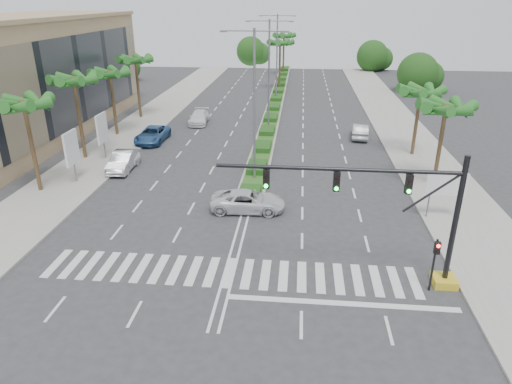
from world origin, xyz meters
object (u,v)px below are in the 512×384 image
car_parked_b (123,161)px  car_parked_c (152,135)px  car_parked_d (199,117)px  car_parked_a (123,162)px  car_crossing (248,201)px  car_right (360,131)px

car_parked_b → car_parked_c: car_parked_b is taller
car_parked_c → car_parked_d: bearing=69.1°
car_parked_a → car_parked_c: 8.52m
car_parked_a → car_parked_d: car_parked_a is taller
car_parked_c → car_parked_b: bearing=-88.9°
car_parked_b → car_crossing: bearing=-35.2°
car_parked_c → car_right: (21.95, 3.68, -0.00)m
car_crossing → car_right: bearing=-29.2°
car_parked_a → car_parked_c: (0.00, 8.52, 0.04)m
car_right → car_parked_d: bearing=-6.7°
car_parked_c → car_crossing: 19.85m
car_parked_a → car_crossing: bearing=-27.3°
car_parked_a → car_parked_d: (3.25, 16.58, -0.00)m
car_parked_c → car_parked_d: car_parked_c is taller
car_parked_a → car_crossing: (11.92, -7.35, -0.01)m
car_parked_a → car_parked_b: 0.07m
car_crossing → car_parked_a: bearing=56.3°
car_parked_d → car_right: size_ratio=1.08×
car_parked_b → car_parked_c: 8.52m
car_parked_c → car_parked_d: (3.25, 8.06, -0.04)m
car_right → car_parked_c: bearing=16.1°
car_crossing → car_parked_c: bearing=34.8°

